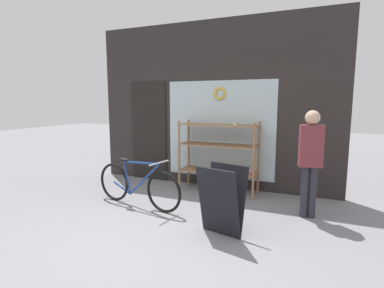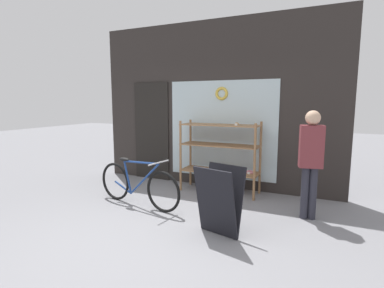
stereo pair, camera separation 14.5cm
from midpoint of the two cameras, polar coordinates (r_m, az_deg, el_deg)
name	(u,v)px [view 1 (the left image)]	position (r m, az deg, el deg)	size (l,w,h in m)	color
ground_plane	(144,235)	(4.08, -10.25, -16.67)	(30.00, 30.00, 0.00)	gray
storefront_facade	(209,107)	(6.00, 2.55, 6.99)	(4.96, 0.13, 3.25)	#2D2826
display_case	(219,151)	(5.60, 4.43, -1.32)	(1.46, 0.49, 1.34)	#8E6642
bicycle	(137,185)	(5.01, -11.25, -7.68)	(1.71, 0.46, 0.78)	black
sandwich_board	(222,200)	(3.89, 4.63, -10.67)	(0.63, 0.50, 0.89)	black
pedestrian	(310,156)	(4.62, 20.80, -2.14)	(0.35, 0.25, 1.58)	#282833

